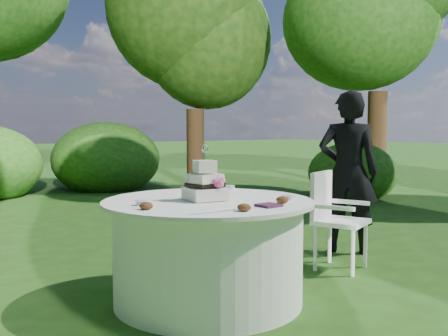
{
  "coord_description": "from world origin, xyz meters",
  "views": [
    {
      "loc": [
        -2.27,
        -3.1,
        1.3
      ],
      "look_at": [
        0.15,
        0.0,
        1.0
      ],
      "focal_mm": 42.0,
      "sensor_mm": 36.0,
      "label": 1
    }
  ],
  "objects_px": {
    "cake": "(205,185)",
    "napkins": "(269,205)",
    "guest": "(348,172)",
    "chair": "(333,213)",
    "table": "(208,251)"
  },
  "relations": [
    {
      "from": "napkins",
      "to": "chair",
      "type": "xyz_separation_m",
      "value": [
        1.35,
        0.58,
        -0.26
      ]
    },
    {
      "from": "cake",
      "to": "napkins",
      "type": "bearing_deg",
      "value": -73.83
    },
    {
      "from": "napkins",
      "to": "chair",
      "type": "distance_m",
      "value": 1.49
    },
    {
      "from": "guest",
      "to": "chair",
      "type": "distance_m",
      "value": 0.76
    },
    {
      "from": "table",
      "to": "chair",
      "type": "height_order",
      "value": "chair"
    },
    {
      "from": "cake",
      "to": "chair",
      "type": "bearing_deg",
      "value": 2.27
    },
    {
      "from": "napkins",
      "to": "table",
      "type": "height_order",
      "value": "napkins"
    },
    {
      "from": "guest",
      "to": "cake",
      "type": "relative_size",
      "value": 4.09
    },
    {
      "from": "guest",
      "to": "chair",
      "type": "bearing_deg",
      "value": 82.8
    },
    {
      "from": "guest",
      "to": "napkins",
      "type": "bearing_deg",
      "value": 79.91
    },
    {
      "from": "napkins",
      "to": "cake",
      "type": "relative_size",
      "value": 0.34
    },
    {
      "from": "napkins",
      "to": "guest",
      "type": "height_order",
      "value": "guest"
    },
    {
      "from": "table",
      "to": "cake",
      "type": "xyz_separation_m",
      "value": [
        -0.02,
        -0.0,
        0.5
      ]
    },
    {
      "from": "napkins",
      "to": "table",
      "type": "relative_size",
      "value": 0.09
    },
    {
      "from": "napkins",
      "to": "table",
      "type": "distance_m",
      "value": 0.66
    }
  ]
}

